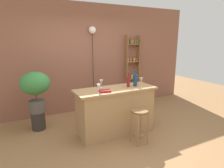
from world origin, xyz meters
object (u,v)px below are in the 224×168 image
bar_stool (140,119)px  wine_glass_left (99,86)px  plant_stool (38,120)px  cookbook (105,91)px  wine_glass_right (101,82)px  bottle_olive_oil (135,80)px  pendant_globe_light (92,32)px  potted_plant (35,87)px  wine_glass_center (141,80)px  bottle_spirits_clear (128,81)px  spice_shelf (132,70)px

bar_stool → wine_glass_left: 0.96m
plant_stool → cookbook: cookbook is taller
plant_stool → wine_glass_right: 1.62m
wine_glass_right → bottle_olive_oil: bearing=-16.2°
plant_stool → pendant_globe_light: pendant_globe_light is taller
pendant_globe_light → potted_plant: bearing=-157.3°
potted_plant → wine_glass_left: 1.42m
potted_plant → wine_glass_right: size_ratio=5.26×
potted_plant → wine_glass_center: 2.19m
potted_plant → bottle_spirits_clear: (1.68, -0.91, 0.12)m
plant_stool → potted_plant: potted_plant is taller
spice_shelf → bottle_olive_oil: (-0.91, -1.52, 0.07)m
plant_stool → wine_glass_center: size_ratio=2.39×
potted_plant → bottle_spirits_clear: size_ratio=2.75×
wine_glass_left → wine_glass_right: bearing=58.6°
cookbook → wine_glass_left: bearing=-168.4°
spice_shelf → cookbook: 2.34m
bar_stool → spice_shelf: size_ratio=0.32×
bottle_spirits_clear → wine_glass_left: 0.72m
bar_stool → bottle_spirits_clear: size_ratio=2.06×
spice_shelf → bottle_spirits_clear: size_ratio=6.39×
wine_glass_right → cookbook: wine_glass_right is taller
bottle_olive_oil → bottle_spirits_clear: bearing=178.9°
potted_plant → pendant_globe_light: size_ratio=0.39×
wine_glass_left → bottle_olive_oil: bearing=8.1°
bar_stool → pendant_globe_light: (-0.04, 2.11, 1.60)m
wine_glass_right → pendant_globe_light: 1.73m
wine_glass_right → wine_glass_left: bearing=-121.4°
plant_stool → bottle_olive_oil: (1.85, -0.91, 0.88)m
spice_shelf → cookbook: size_ratio=9.52×
cookbook → pendant_globe_light: size_ratio=0.09×
potted_plant → bottle_spirits_clear: bearing=-28.4°
bar_stool → spice_shelf: (1.17, 2.07, 0.54)m
wine_glass_left → pendant_globe_light: (0.57, 1.68, 1.01)m
bar_stool → plant_stool: bearing=137.2°
wine_glass_left → plant_stool: bearing=133.1°
plant_stool → pendant_globe_light: size_ratio=0.18×
spice_shelf → wine_glass_center: bearing=-116.7°
bottle_olive_oil → wine_glass_center: bottle_olive_oil is taller
wine_glass_center → cookbook: 0.91m
bottle_olive_oil → pendant_globe_light: 1.87m
spice_shelf → wine_glass_left: 2.43m
spice_shelf → bottle_spirits_clear: (-1.08, -1.51, 0.06)m
bottle_olive_oil → bottle_spirits_clear: size_ratio=1.11×
spice_shelf → potted_plant: size_ratio=2.32×
wine_glass_left → pendant_globe_light: pendant_globe_light is taller
plant_stool → potted_plant: 0.75m
spice_shelf → wine_glass_left: spice_shelf is taller
wine_glass_right → cookbook: size_ratio=0.78×
plant_stool → potted_plant: bearing=90.0°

